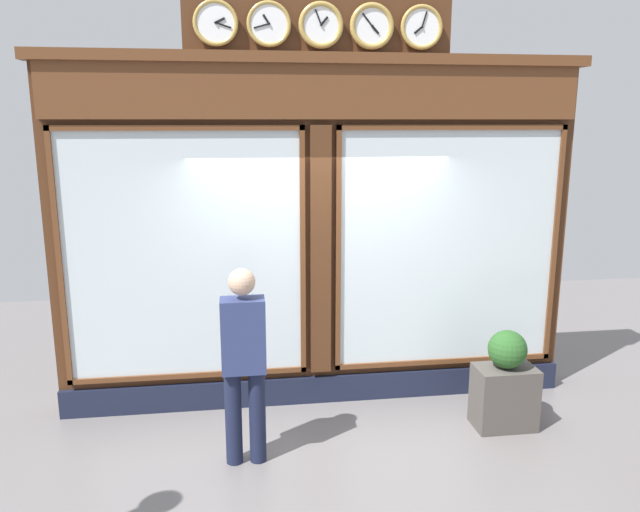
# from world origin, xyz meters

# --- Properties ---
(shop_facade) EXTENTS (5.23, 0.42, 3.98)m
(shop_facade) POSITION_xyz_m (-0.00, -0.12, 1.76)
(shop_facade) COLOR #4C2B16
(shop_facade) RESTS_ON ground_plane
(pedestrian) EXTENTS (0.36, 0.22, 1.69)m
(pedestrian) POSITION_xyz_m (0.78, 1.06, 0.93)
(pedestrian) COLOR #191E38
(pedestrian) RESTS_ON ground_plane
(planter_box) EXTENTS (0.56, 0.36, 0.59)m
(planter_box) POSITION_xyz_m (-1.64, 0.78, 0.30)
(planter_box) COLOR #4C4742
(planter_box) RESTS_ON ground_plane
(planter_shrub) EXTENTS (0.36, 0.36, 0.36)m
(planter_shrub) POSITION_xyz_m (-1.64, 0.78, 0.77)
(planter_shrub) COLOR #285623
(planter_shrub) RESTS_ON planter_box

